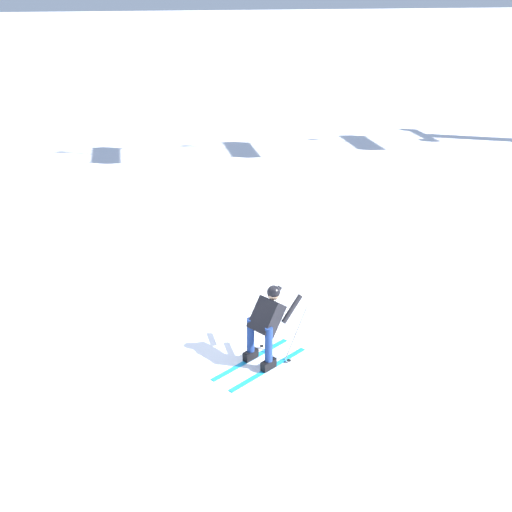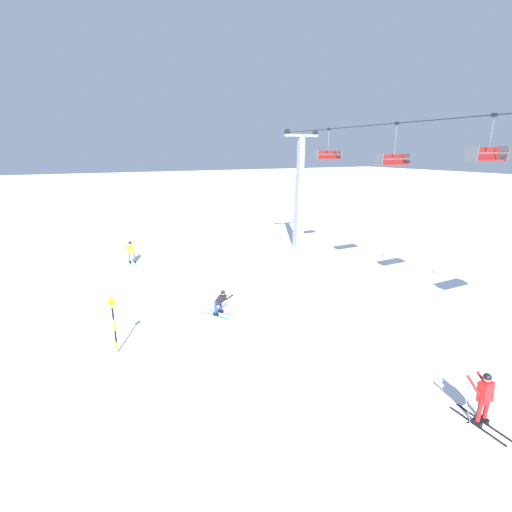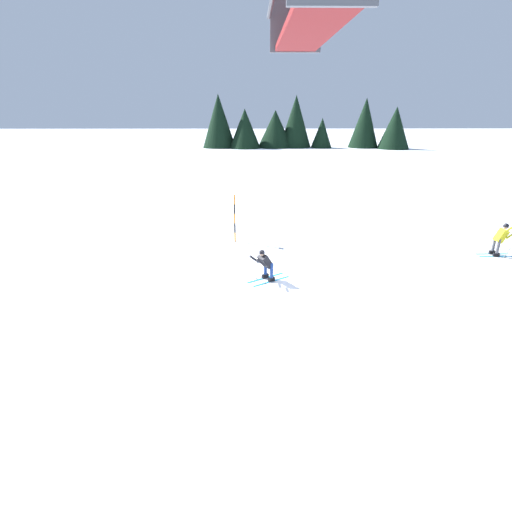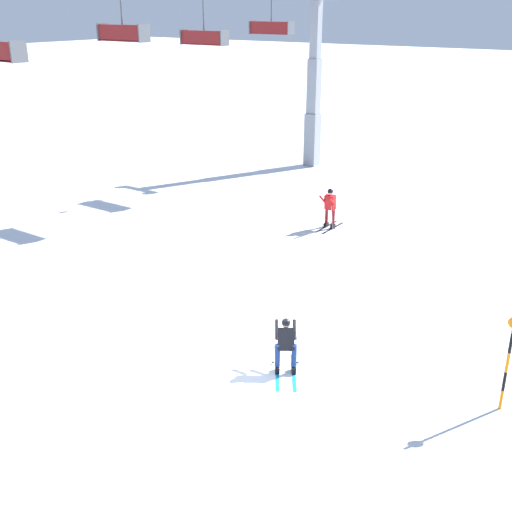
% 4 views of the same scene
% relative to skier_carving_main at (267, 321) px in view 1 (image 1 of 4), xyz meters
% --- Properties ---
extents(ground_plane, '(260.00, 260.00, 0.00)m').
position_rel_skier_carving_main_xyz_m(ground_plane, '(-0.68, 0.77, -0.77)').
color(ground_plane, white).
extents(skier_carving_main, '(1.75, 1.43, 1.49)m').
position_rel_skier_carving_main_xyz_m(skier_carving_main, '(0.00, 0.00, 0.00)').
color(skier_carving_main, '#198CCC').
rests_on(skier_carving_main, ground_plane).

